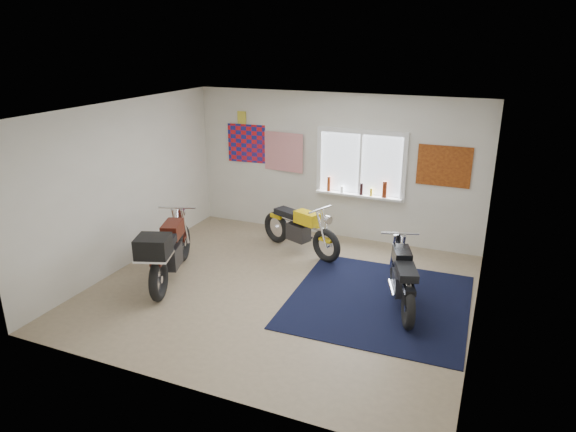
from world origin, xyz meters
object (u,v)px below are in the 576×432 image
at_px(navy_rug, 379,301).
at_px(black_chrome_bike, 402,279).
at_px(yellow_triumph, 300,230).
at_px(maroon_tourer, 167,251).

distance_m(navy_rug, black_chrome_bike, 0.50).
bearing_deg(navy_rug, black_chrome_bike, 4.90).
relative_size(navy_rug, black_chrome_bike, 1.49).
bearing_deg(navy_rug, yellow_triumph, 143.92).
xyz_separation_m(black_chrome_bike, maroon_tourer, (-3.45, -0.71, 0.13)).
bearing_deg(black_chrome_bike, yellow_triumph, 39.78).
xyz_separation_m(navy_rug, maroon_tourer, (-3.15, -0.68, 0.53)).
height_order(yellow_triumph, maroon_tourer, maroon_tourer).
relative_size(navy_rug, yellow_triumph, 1.50).
height_order(navy_rug, maroon_tourer, maroon_tourer).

